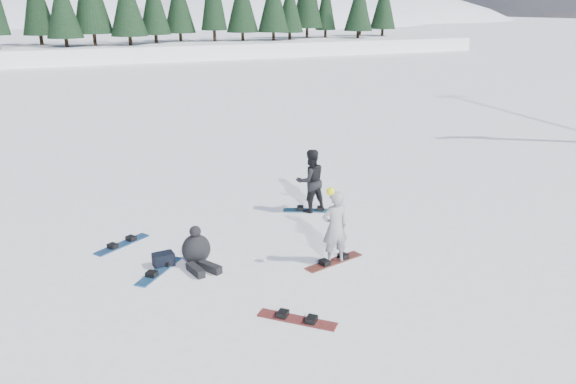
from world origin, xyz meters
The scene contains 11 objects.
ground centered at (0.00, 0.00, 0.00)m, with size 420.00×420.00×0.00m, color white.
alpine_backdrop centered at (-11.72, 189.16, -13.97)m, with size 412.50×227.00×53.20m.
snowboarder_woman centered at (-1.59, -0.20, 0.86)m, with size 0.63×0.43×1.84m.
snowboarder_man centered at (-0.58, 3.00, 0.89)m, with size 0.87×0.68×1.78m, color black.
seated_rider centered at (-4.42, 0.96, 0.35)m, with size 0.79×1.16×0.91m.
gear_bag centered at (-5.12, 1.22, 0.15)m, with size 0.45×0.30×0.30m, color black.
snowboard_woman centered at (-1.59, -0.20, 0.01)m, with size 1.50×0.28×0.03m, color maroon.
snowboard_man centered at (-0.58, 3.00, 0.01)m, with size 1.50×0.28×0.03m, color #17587F.
snowboard_loose_a centered at (-5.29, 0.97, 0.01)m, with size 1.50×0.28×0.03m, color #185087.
snowboard_loose_c centered at (-5.79, 2.77, 0.01)m, with size 1.50×0.28×0.03m, color navy.
snowboard_loose_b centered at (-3.40, -2.08, 0.01)m, with size 1.50×0.28×0.03m, color maroon.
Camera 1 is at (-7.31, -10.24, 5.52)m, focal length 35.00 mm.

